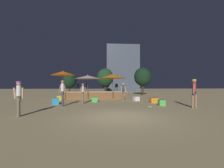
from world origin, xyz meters
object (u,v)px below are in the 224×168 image
Objects in this scene: bistro_chair_2 at (86,87)px; bistro_chair_1 at (78,87)px; cube_seat_3 at (154,100)px; person_2 at (63,92)px; patio_umbrella_1 at (88,77)px; background_tree_3 at (69,80)px; patio_umbrella_0 at (113,76)px; cube_seat_0 at (56,101)px; patio_umbrella_2 at (63,73)px; person_1 at (83,93)px; background_tree_1 at (143,77)px; cube_seat_2 at (59,98)px; person_4 at (19,97)px; frisbee_disc at (150,107)px; background_tree_0 at (105,83)px; cube_seat_5 at (136,99)px; cube_seat_4 at (162,103)px; cube_seat_1 at (94,100)px; bistro_chair_3 at (116,86)px; person_0 at (123,91)px; background_tree_2 at (105,78)px; person_3 at (194,91)px; bistro_chair_0 at (107,86)px.

bistro_chair_1 is at bearing -90.98° from bistro_chair_2.
person_2 reaches higher than cube_seat_3.
patio_umbrella_1 is 11.29m from background_tree_3.
cube_seat_0 is (-4.83, -4.36, -2.24)m from patio_umbrella_0.
patio_umbrella_2 is 5.05m from person_1.
background_tree_1 reaches higher than patio_umbrella_2.
person_4 is (0.24, -7.93, 0.72)m from cube_seat_2.
bistro_chair_2 reaches higher than frisbee_disc.
patio_umbrella_0 is 0.96× the size of background_tree_0.
cube_seat_2 is 0.35× the size of person_2.
cube_seat_3 is at bearing -55.64° from background_tree_3.
cube_seat_5 is at bearing -55.51° from background_tree_3.
patio_umbrella_1 is at bearing 134.95° from cube_seat_4.
bistro_chair_1 is (1.42, 2.67, 1.12)m from cube_seat_2.
cube_seat_1 is 5.75m from cube_seat_4.
patio_umbrella_0 is 0.76× the size of background_tree_3.
frisbee_disc is (3.93, -3.42, -0.19)m from cube_seat_1.
cube_seat_3 is 1.38× the size of cube_seat_4.
bistro_chair_3 reaches higher than cube_seat_2.
background_tree_2 is at bearing -145.78° from person_0.
bistro_chair_1 reaches higher than frisbee_disc.
bistro_chair_1 is 3.51× the size of frisbee_disc.
patio_umbrella_2 reaches higher than person_1.
background_tree_1 is (7.81, 10.10, 1.88)m from person_1.
background_tree_3 is at bearing 124.36° from cube_seat_3.
background_tree_1 reaches higher than background_tree_0.
bistro_chair_2 is (-0.33, 5.59, 0.44)m from person_1.
person_1 is 6.38× the size of frisbee_disc.
background_tree_0 is (-3.51, 17.90, 1.76)m from cube_seat_4.
cube_seat_1 is 6.95m from person_4.
person_3 is at bearing 56.74° from bistro_chair_2.
person_3 is at bearing -35.30° from bistro_chair_3.
bistro_chair_2 is 9.41m from background_tree_1.
cube_seat_3 is 2.47× the size of frisbee_disc.
bistro_chair_0 is (-0.51, 2.85, -1.14)m from patio_umbrella_0.
background_tree_0 reaches higher than person_1.
background_tree_1 is at bearing -21.86° from background_tree_3.
bistro_chair_3 is at bearing 114.48° from bistro_chair_2.
bistro_chair_0 and bistro_chair_1 have the same top height.
background_tree_2 is (2.50, 5.90, 1.39)m from bistro_chair_2.
bistro_chair_1 is at bearing 131.35° from patio_umbrella_1.
background_tree_3 is at bearing 117.59° from frisbee_disc.
cube_seat_2 is 3.58m from bistro_chair_2.
patio_umbrella_1 is 4.59m from person_1.
background_tree_0 is at bearing 130.89° from background_tree_1.
person_0 is 14.95m from background_tree_0.
patio_umbrella_0 is 2.75m from patio_umbrella_1.
background_tree_1 is at bearing 80.59° from cube_seat_4.
person_0 is 10.25m from background_tree_2.
bistro_chair_2 is (-1.20, 4.30, 1.13)m from cube_seat_1.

